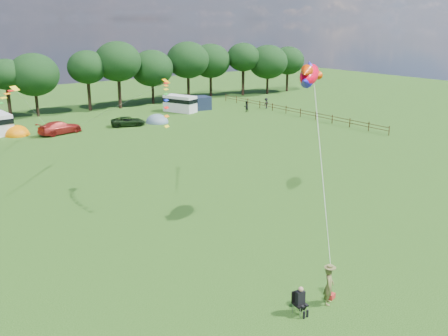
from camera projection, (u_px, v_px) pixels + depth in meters
ground_plane at (308, 269)px, 27.99m from camera, size 180.00×180.00×0.00m
tree_line at (60, 71)px, 71.62m from camera, size 102.98×10.98×10.27m
fence at (293, 110)px, 72.57m from camera, size 0.12×33.12×1.20m
car_c at (60, 128)px, 60.71m from camera, size 5.51×3.19×1.55m
car_d at (128, 121)px, 65.20m from camera, size 4.92×3.35×1.23m
campervan_d at (180, 103)px, 75.05m from camera, size 3.80×5.45×2.46m
tent_orange at (17, 135)px, 60.25m from camera, size 3.03×3.32×2.37m
tent_greyblue at (157, 122)px, 67.52m from camera, size 3.07×3.37×2.29m
awning_navy at (199, 103)px, 76.95m from camera, size 3.58×3.09×2.00m
kite_flyer at (329, 286)px, 24.33m from camera, size 0.85×0.80×1.95m
camp_chair at (300, 297)px, 23.53m from camera, size 0.66×0.66×1.44m
kite_bag at (331, 296)px, 25.00m from camera, size 0.44×0.35×0.27m
fish_kite at (309, 75)px, 33.57m from camera, size 3.55×2.82×1.95m
streamer_kite_b at (1, 107)px, 38.03m from camera, size 4.32×4.62×3.80m
streamer_kite_c at (166, 95)px, 37.08m from camera, size 3.17×4.91×2.79m
walker_a at (246, 106)px, 75.10m from camera, size 0.81×0.51×1.63m
walker_b at (266, 103)px, 78.01m from camera, size 1.16×0.79×1.64m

